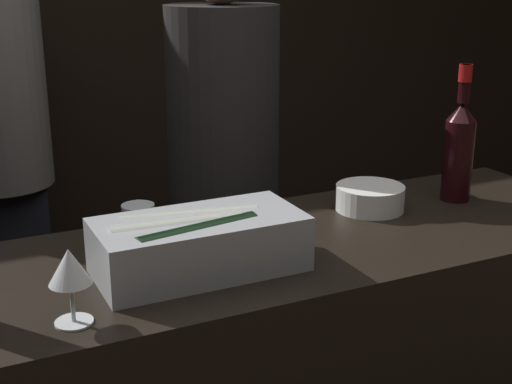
{
  "coord_description": "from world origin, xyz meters",
  "views": [
    {
      "loc": [
        -0.67,
        -1.07,
        1.59
      ],
      "look_at": [
        0.0,
        0.31,
        1.1
      ],
      "focal_mm": 50.0,
      "sensor_mm": 36.0,
      "label": 1
    }
  ],
  "objects_px": {
    "bowl_white": "(370,197)",
    "red_wine_bottle_tall": "(459,146)",
    "candle_votive": "(138,217)",
    "wine_glass": "(70,269)",
    "person_grey_polo": "(224,183)",
    "ice_bin_with_bottles": "(197,242)"
  },
  "relations": [
    {
      "from": "bowl_white",
      "to": "red_wine_bottle_tall",
      "type": "bearing_deg",
      "value": -6.67
    },
    {
      "from": "bowl_white",
      "to": "candle_votive",
      "type": "relative_size",
      "value": 2.25
    },
    {
      "from": "wine_glass",
      "to": "person_grey_polo",
      "type": "bearing_deg",
      "value": 51.03
    },
    {
      "from": "bowl_white",
      "to": "red_wine_bottle_tall",
      "type": "distance_m",
      "value": 0.28
    },
    {
      "from": "ice_bin_with_bottles",
      "to": "bowl_white",
      "type": "bearing_deg",
      "value": 17.45
    },
    {
      "from": "ice_bin_with_bottles",
      "to": "wine_glass",
      "type": "height_order",
      "value": "wine_glass"
    },
    {
      "from": "candle_votive",
      "to": "person_grey_polo",
      "type": "bearing_deg",
      "value": 43.75
    },
    {
      "from": "bowl_white",
      "to": "wine_glass",
      "type": "relative_size",
      "value": 1.26
    },
    {
      "from": "wine_glass",
      "to": "candle_votive",
      "type": "relative_size",
      "value": 1.79
    },
    {
      "from": "bowl_white",
      "to": "person_grey_polo",
      "type": "bearing_deg",
      "value": 113.26
    },
    {
      "from": "candle_votive",
      "to": "ice_bin_with_bottles",
      "type": "bearing_deg",
      "value": -82.51
    },
    {
      "from": "candle_votive",
      "to": "person_grey_polo",
      "type": "distance_m",
      "value": 0.53
    },
    {
      "from": "ice_bin_with_bottles",
      "to": "bowl_white",
      "type": "distance_m",
      "value": 0.58
    },
    {
      "from": "candle_votive",
      "to": "person_grey_polo",
      "type": "height_order",
      "value": "person_grey_polo"
    },
    {
      "from": "wine_glass",
      "to": "person_grey_polo",
      "type": "xyz_separation_m",
      "value": [
        0.63,
        0.77,
        -0.13
      ]
    },
    {
      "from": "ice_bin_with_bottles",
      "to": "person_grey_polo",
      "type": "xyz_separation_m",
      "value": [
        0.34,
        0.66,
        -0.1
      ]
    },
    {
      "from": "wine_glass",
      "to": "person_grey_polo",
      "type": "distance_m",
      "value": 1.0
    },
    {
      "from": "bowl_white",
      "to": "red_wine_bottle_tall",
      "type": "height_order",
      "value": "red_wine_bottle_tall"
    },
    {
      "from": "bowl_white",
      "to": "wine_glass",
      "type": "xyz_separation_m",
      "value": [
        -0.83,
        -0.29,
        0.07
      ]
    },
    {
      "from": "candle_votive",
      "to": "person_grey_polo",
      "type": "xyz_separation_m",
      "value": [
        0.38,
        0.37,
        -0.06
      ]
    },
    {
      "from": "person_grey_polo",
      "to": "bowl_white",
      "type": "bearing_deg",
      "value": 53.14
    },
    {
      "from": "red_wine_bottle_tall",
      "to": "candle_votive",
      "type": "bearing_deg",
      "value": 170.13
    }
  ]
}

